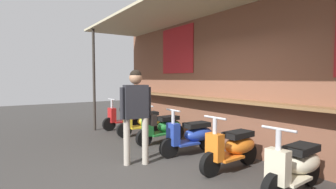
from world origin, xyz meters
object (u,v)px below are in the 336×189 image
(scooter_blue, at_px, (192,135))
(shopper_with_handbag, at_px, (137,107))
(scooter_cream, at_px, (296,165))
(scooter_green, at_px, (164,127))
(scooter_orange, at_px, (234,147))
(scooter_yellow, at_px, (144,121))
(scooter_red, at_px, (126,116))

(scooter_blue, bearing_deg, shopper_with_handbag, -0.05)
(scooter_blue, relative_size, shopper_with_handbag, 0.80)
(scooter_cream, bearing_deg, scooter_green, -93.01)
(scooter_orange, bearing_deg, shopper_with_handbag, -45.50)
(scooter_yellow, distance_m, scooter_green, 1.01)
(scooter_blue, bearing_deg, scooter_green, -88.41)
(scooter_blue, bearing_deg, scooter_orange, 91.58)
(scooter_yellow, relative_size, scooter_cream, 1.00)
(scooter_cream, bearing_deg, scooter_blue, -93.01)
(scooter_orange, bearing_deg, scooter_blue, -93.10)
(scooter_yellow, bearing_deg, scooter_green, 94.10)
(scooter_blue, height_order, scooter_orange, same)
(scooter_green, xyz_separation_m, shopper_with_handbag, (1.06, -1.28, 0.68))
(scooter_yellow, relative_size, scooter_orange, 1.00)
(scooter_yellow, distance_m, scooter_cream, 4.37)
(scooter_cream, xyz_separation_m, shopper_with_handbag, (-2.30, -1.28, 0.68))
(scooter_red, bearing_deg, scooter_yellow, 86.87)
(scooter_orange, relative_size, shopper_with_handbag, 0.81)
(scooter_yellow, xyz_separation_m, scooter_orange, (3.24, 0.00, 0.00))
(scooter_red, bearing_deg, shopper_with_handbag, 65.32)
(scooter_red, bearing_deg, scooter_cream, 86.87)
(scooter_yellow, xyz_separation_m, scooter_blue, (2.11, 0.00, 0.00))
(scooter_cream, bearing_deg, scooter_red, -93.01)
(scooter_yellow, bearing_deg, shopper_with_handbag, 62.39)
(scooter_orange, relative_size, scooter_cream, 1.00)
(scooter_yellow, xyz_separation_m, scooter_green, (1.01, -0.00, 0.00))
(scooter_green, relative_size, scooter_blue, 1.00)
(scooter_red, relative_size, scooter_cream, 1.00)
(scooter_green, relative_size, shopper_with_handbag, 0.81)
(scooter_orange, xyz_separation_m, scooter_cream, (1.13, 0.00, 0.00))
(scooter_yellow, distance_m, scooter_blue, 2.11)
(scooter_green, height_order, scooter_orange, same)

